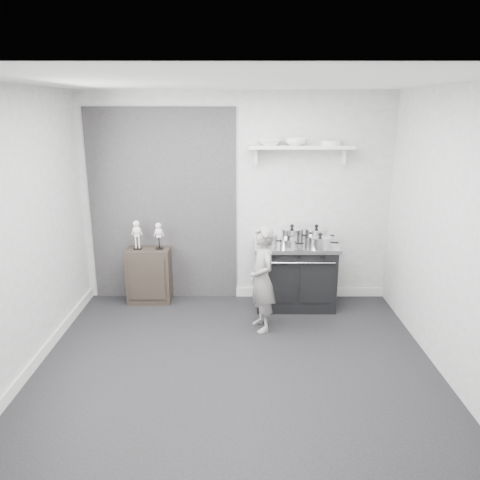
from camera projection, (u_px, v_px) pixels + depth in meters
name	position (u px, v px, depth m)	size (l,w,h in m)	color
ground	(235.00, 365.00, 4.69)	(4.00, 4.00, 0.00)	black
room_shell	(225.00, 201.00, 4.39)	(4.02, 3.62, 2.71)	#A5A5A3
wall_shelf	(301.00, 148.00, 5.76)	(1.30, 0.26, 0.24)	silver
stove	(295.00, 275.00, 6.00)	(1.04, 0.65, 0.84)	black
side_cabinet	(149.00, 275.00, 6.14)	(0.56, 0.33, 0.73)	black
child	(262.00, 279.00, 5.30)	(0.45, 0.29, 1.22)	gray
pot_front_left	(270.00, 240.00, 5.74)	(0.28, 0.20, 0.19)	silver
pot_back_left	(292.00, 235.00, 5.96)	(0.38, 0.29, 0.23)	silver
pot_back_right	(316.00, 235.00, 5.93)	(0.37, 0.29, 0.23)	silver
pot_front_right	(320.00, 242.00, 5.70)	(0.36, 0.28, 0.19)	silver
pot_front_center	(288.00, 243.00, 5.72)	(0.30, 0.21, 0.15)	silver
skeleton_full	(137.00, 233.00, 5.98)	(0.12, 0.08, 0.43)	silver
skeleton_torso	(159.00, 234.00, 5.99)	(0.11, 0.07, 0.40)	silver
bowl_large	(270.00, 142.00, 5.73)	(0.29, 0.29, 0.07)	white
bowl_small	(295.00, 142.00, 5.73)	(0.27, 0.27, 0.08)	white
plate_stack	(331.00, 143.00, 5.73)	(0.25, 0.25, 0.06)	silver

